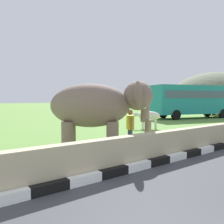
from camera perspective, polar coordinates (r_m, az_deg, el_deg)
striped_curb at (r=5.42m, az=-19.96°, el=-18.48°), size 16.20×0.20×0.24m
barrier_parapet at (r=6.57m, az=-0.49°, el=-10.88°), size 28.00×0.36×1.00m
elephant at (r=8.95m, az=-3.04°, el=1.41°), size 3.95×3.58×2.81m
person_handler at (r=9.69m, az=4.56°, el=-3.71°), size 0.39×0.60×1.66m
bus_teal at (r=26.25m, az=19.65°, el=3.10°), size 9.79×5.13×3.50m
cow_near at (r=16.23m, az=9.12°, el=-1.08°), size 1.73×1.52×1.23m
hill_east at (r=64.65m, az=24.58°, el=1.19°), size 29.28×23.43×17.70m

